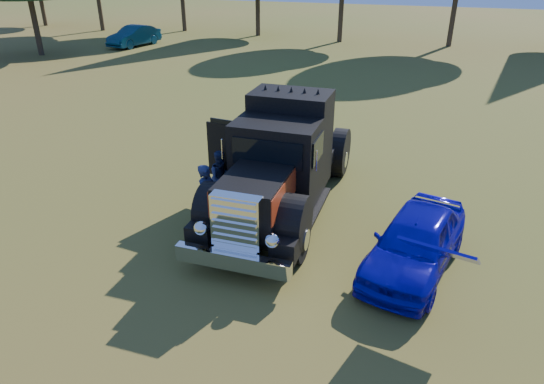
{
  "coord_description": "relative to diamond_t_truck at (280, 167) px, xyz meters",
  "views": [
    {
      "loc": [
        3.01,
        -8.8,
        6.22
      ],
      "look_at": [
        -0.15,
        0.91,
        1.14
      ],
      "focal_mm": 32.0,
      "sensor_mm": 36.0,
      "label": 1
    }
  ],
  "objects": [
    {
      "name": "distant_teal_car",
      "position": [
        -17.59,
        20.82,
        -0.57
      ],
      "size": [
        2.26,
        4.51,
        1.42
      ],
      "primitive_type": "imported",
      "rotation": [
        0.0,
        0.0,
        -0.18
      ],
      "color": "#093236",
      "rests_on": "ground"
    },
    {
      "name": "ground",
      "position": [
        0.31,
        -2.12,
        -1.28
      ],
      "size": [
        120.0,
        120.0,
        0.0
      ],
      "primitive_type": "plane",
      "color": "#475E1B",
      "rests_on": "ground"
    },
    {
      "name": "diamond_t_truck",
      "position": [
        0.0,
        0.0,
        0.0
      ],
      "size": [
        3.38,
        7.16,
        3.0
      ],
      "color": "black",
      "rests_on": "ground"
    },
    {
      "name": "spectator_far",
      "position": [
        -1.59,
        -0.14,
        -0.5
      ],
      "size": [
        0.94,
        0.96,
        1.56
      ],
      "primitive_type": "imported",
      "rotation": [
        0.0,
        0.0,
        0.86
      ],
      "color": "navy",
      "rests_on": "ground"
    },
    {
      "name": "hotrod_coupe",
      "position": [
        3.52,
        -1.62,
        -0.62
      ],
      "size": [
        2.39,
        4.3,
        1.89
      ],
      "color": "#1808AE",
      "rests_on": "ground"
    },
    {
      "name": "spectator_near",
      "position": [
        -1.39,
        -1.46,
        -0.42
      ],
      "size": [
        0.5,
        0.69,
        1.73
      ],
      "primitive_type": "imported",
      "rotation": [
        0.0,
        0.0,
        1.42
      ],
      "color": "navy",
      "rests_on": "ground"
    }
  ]
}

